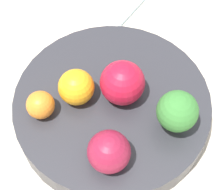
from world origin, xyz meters
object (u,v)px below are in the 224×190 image
object	(u,v)px
bowl	(112,107)
orange_front	(40,105)
broccoli	(177,112)
apple_red	(109,152)
apple_green	(122,83)
orange_back	(76,87)

from	to	relation	value
bowl	orange_front	world-z (taller)	orange_front
broccoli	bowl	bearing A→B (deg)	171.82
broccoli	apple_red	distance (m)	0.09
bowl	orange_front	distance (m)	0.09
apple_green	apple_red	bearing A→B (deg)	-81.08
apple_green	broccoli	bearing A→B (deg)	-16.80
broccoli	apple_red	xyz separation A→B (m)	(-0.06, -0.07, -0.01)
bowl	orange_back	distance (m)	0.06
apple_red	apple_green	size ratio (longest dim) A/B	0.88
apple_green	orange_back	xyz separation A→B (m)	(-0.05, -0.02, -0.01)
bowl	orange_back	bearing A→B (deg)	-165.48
bowl	apple_green	xyz separation A→B (m)	(0.01, 0.01, 0.05)
broccoli	orange_back	world-z (taller)	broccoli
bowl	orange_back	xyz separation A→B (m)	(-0.04, -0.01, 0.04)
apple_green	orange_front	world-z (taller)	apple_green
bowl	apple_red	distance (m)	0.09
broccoli	orange_front	distance (m)	0.16
orange_front	orange_back	distance (m)	0.05
broccoli	orange_back	xyz separation A→B (m)	(-0.12, 0.00, -0.01)
apple_green	orange_front	distance (m)	0.10
apple_red	orange_back	bearing A→B (deg)	134.10
orange_front	broccoli	bearing A→B (deg)	12.17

